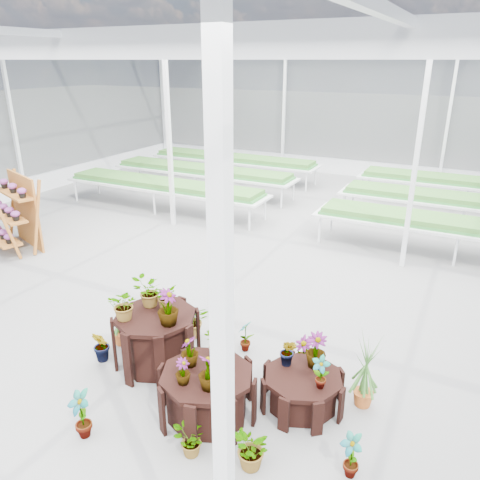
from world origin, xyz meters
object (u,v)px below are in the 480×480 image
at_px(plinth_mid, 207,394).
at_px(plinth_low, 302,391).
at_px(shelf_rack, 9,213).
at_px(plinth_tall, 157,339).

relative_size(plinth_mid, plinth_low, 1.15).
bearing_deg(plinth_mid, shelf_rack, 158.43).
distance_m(plinth_tall, shelf_rack, 6.16).
bearing_deg(shelf_rack, plinth_low, 5.07).
relative_size(plinth_tall, shelf_rack, 0.70).
relative_size(plinth_tall, plinth_mid, 1.01).
height_order(plinth_low, shelf_rack, shelf_rack).
bearing_deg(plinth_low, plinth_tall, -177.40).
distance_m(plinth_mid, shelf_rack, 7.50).
xyz_separation_m(plinth_low, shelf_rack, (-7.96, 2.05, 0.63)).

